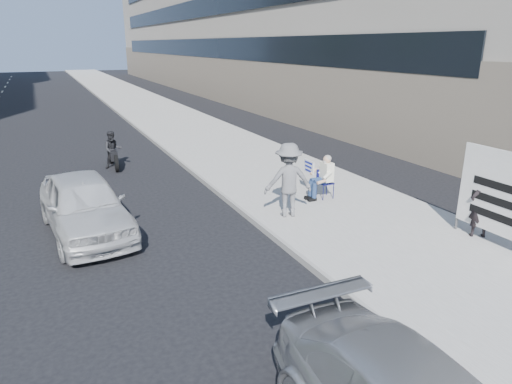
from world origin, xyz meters
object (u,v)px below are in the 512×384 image
motorcycle (113,152)px  seated_protester (322,175)px  pedestrian_woman (481,207)px  white_sedan_near (84,205)px  jogger (288,180)px

motorcycle → seated_protester: bearing=-49.9°
pedestrian_woman → motorcycle: size_ratio=0.72×
pedestrian_woman → white_sedan_near: pedestrian_woman is taller
pedestrian_woman → motorcycle: pedestrian_woman is taller
jogger → pedestrian_woman: (3.42, -3.16, -0.25)m
white_sedan_near → seated_protester: bearing=-10.7°
pedestrian_woman → seated_protester: bearing=-34.5°
seated_protester → motorcycle: (-4.97, 6.79, -0.24)m
jogger → seated_protester: bearing=-138.3°
seated_protester → white_sedan_near: white_sedan_near is taller
seated_protester → white_sedan_near: (-6.58, 0.56, -0.13)m
seated_protester → jogger: size_ratio=0.66×
jogger → white_sedan_near: jogger is taller
seated_protester → white_sedan_near: 6.61m
jogger → pedestrian_woman: bearing=151.4°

